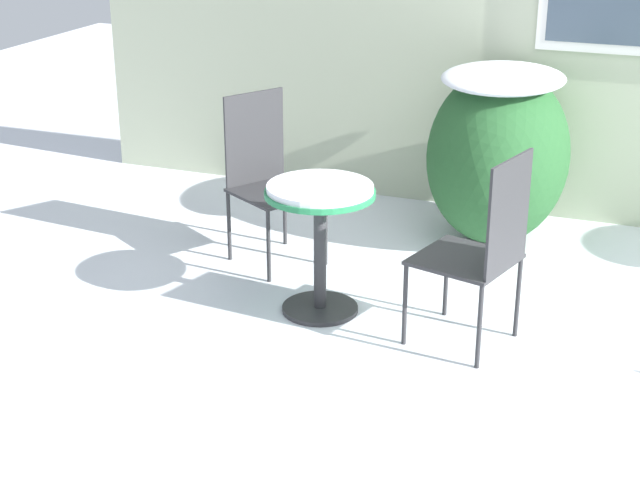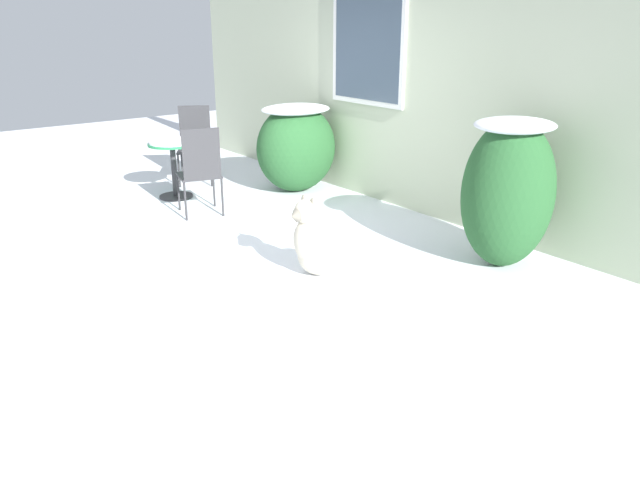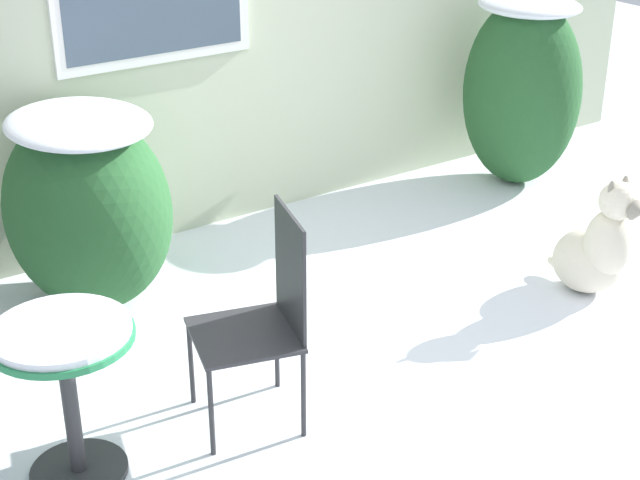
{
  "view_description": "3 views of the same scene",
  "coord_description": "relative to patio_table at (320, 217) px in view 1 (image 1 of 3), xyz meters",
  "views": [
    {
      "loc": [
        0.23,
        -4.34,
        2.37
      ],
      "look_at": [
        -1.52,
        0.2,
        0.42
      ],
      "focal_mm": 55.0,
      "sensor_mm": 36.0,
      "label": 1
    },
    {
      "loc": [
        5.64,
        -3.01,
        2.19
      ],
      "look_at": [
        1.56,
        0.14,
        0.32
      ],
      "focal_mm": 35.0,
      "sensor_mm": 36.0,
      "label": 2
    },
    {
      "loc": [
        -2.55,
        -3.18,
        2.73
      ],
      "look_at": [
        0.0,
        0.6,
        0.55
      ],
      "focal_mm": 55.0,
      "sensor_mm": 36.0,
      "label": 3
    }
  ],
  "objects": [
    {
      "name": "ground_plane",
      "position": [
        1.52,
        -0.2,
        -0.55
      ],
      "size": [
        16.0,
        16.0,
        0.0
      ],
      "primitive_type": "plane",
      "color": "white"
    },
    {
      "name": "patio_chair_near_table",
      "position": [
        -0.57,
        0.59,
        -0.0
      ],
      "size": [
        0.63,
        0.63,
        1.02
      ],
      "rotation": [
        0.0,
        0.0,
        1.03
      ],
      "color": "#2D2D30",
      "rests_on": "ground_plane"
    },
    {
      "name": "patio_table",
      "position": [
        0.0,
        0.0,
        0.0
      ],
      "size": [
        0.59,
        0.59,
        0.73
      ],
      "color": "#2D2D30",
      "rests_on": "ground_plane"
    },
    {
      "name": "shrub_left",
      "position": [
        0.66,
        1.41,
        0.04
      ],
      "size": [
        0.89,
        1.08,
        1.12
      ],
      "color": "#235128",
      "rests_on": "ground_plane"
    },
    {
      "name": "patio_chair_far_side",
      "position": [
        0.89,
        -0.09,
        -0.0
      ],
      "size": [
        0.56,
        0.56,
        1.02
      ],
      "rotation": [
        0.0,
        0.0,
        4.45
      ],
      "color": "#2D2D30",
      "rests_on": "ground_plane"
    }
  ]
}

